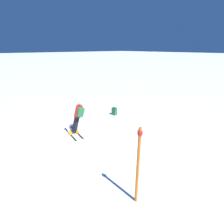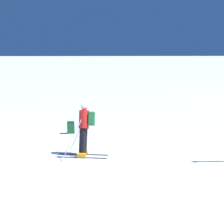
# 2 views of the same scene
# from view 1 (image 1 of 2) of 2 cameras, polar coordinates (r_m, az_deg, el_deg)

# --- Properties ---
(ground_plane) EXTENTS (300.00, 300.00, 0.00)m
(ground_plane) POSITION_cam_1_polar(r_m,az_deg,el_deg) (9.05, -15.77, -7.89)
(ground_plane) COLOR white
(skier) EXTENTS (1.28, 1.69, 1.73)m
(skier) POSITION_cam_1_polar(r_m,az_deg,el_deg) (8.96, -11.14, -1.12)
(skier) COLOR black
(skier) RESTS_ON ground
(spare_backpack) EXTENTS (0.25, 0.32, 0.50)m
(spare_backpack) POSITION_cam_1_polar(r_m,az_deg,el_deg) (11.39, 0.76, 0.22)
(spare_backpack) COLOR #236633
(spare_backpack) RESTS_ON ground
(trail_marker) EXTENTS (0.13, 0.13, 2.35)m
(trail_marker) POSITION_cam_1_polar(r_m,az_deg,el_deg) (4.86, 8.50, -16.47)
(trail_marker) COLOR orange
(trail_marker) RESTS_ON ground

